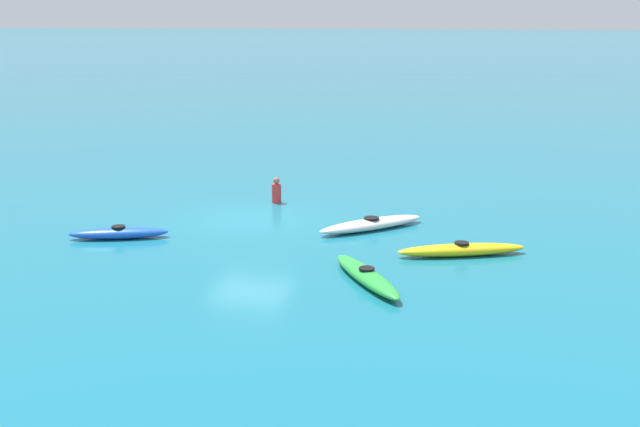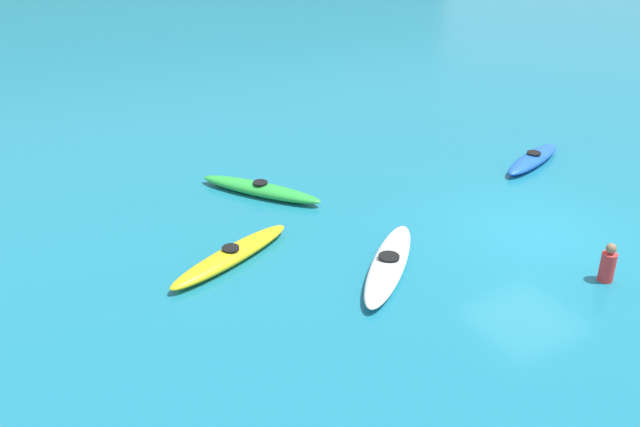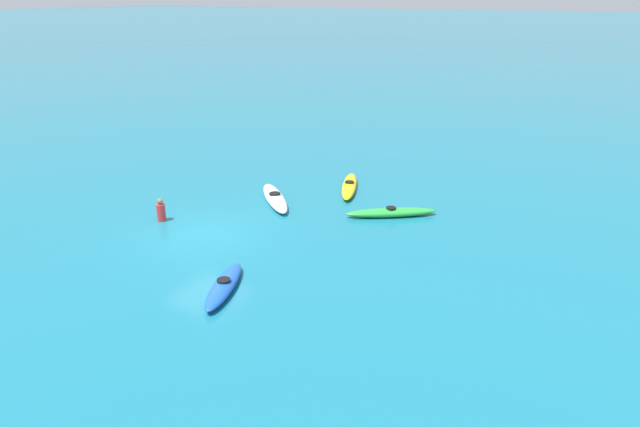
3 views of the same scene
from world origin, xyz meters
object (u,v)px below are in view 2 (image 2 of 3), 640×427
kayak_green (261,189)px  kayak_white (389,264)px  kayak_yellow (231,255)px  person_near_shore (608,264)px  kayak_blue (533,159)px

kayak_green → kayak_white: bearing=-80.7°
kayak_yellow → person_near_shore: (6.57, -4.59, 0.22)m
person_near_shore → kayak_white: bearing=145.6°
kayak_blue → kayak_green: 7.87m
kayak_blue → kayak_yellow: (-9.64, -0.74, -0.00)m
kayak_yellow → kayak_white: same height
kayak_white → person_near_shore: 4.57m
kayak_yellow → kayak_green: bearing=53.6°
kayak_white → kayak_blue: bearing=21.9°
kayak_white → person_near_shore: size_ratio=3.46×
kayak_white → kayak_green: size_ratio=0.95×
kayak_yellow → kayak_green: 3.42m
kayak_blue → kayak_yellow: size_ratio=0.82×
kayak_white → person_near_shore: bearing=-34.4°
kayak_yellow → kayak_white: (2.81, -2.01, 0.00)m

